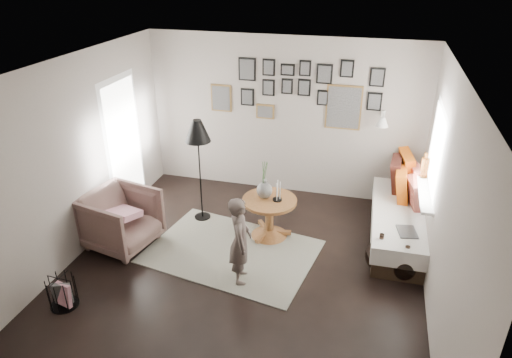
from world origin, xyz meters
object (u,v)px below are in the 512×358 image
(daybed, at_px, (404,217))
(floor_lamp, at_px, (198,135))
(pedestal_table, at_px, (269,219))
(demijohn_small, at_px, (404,266))
(demijohn_large, at_px, (379,256))
(vase, at_px, (265,187))
(magazine_basket, at_px, (62,292))
(armchair, at_px, (121,220))
(child, at_px, (240,241))

(daybed, relative_size, floor_lamp, 1.34)
(pedestal_table, xyz_separation_m, floor_lamp, (-1.12, 0.22, 1.09))
(demijohn_small, bearing_deg, pedestal_table, 164.69)
(demijohn_large, distance_m, demijohn_small, 0.34)
(daybed, xyz_separation_m, demijohn_large, (-0.32, -0.88, -0.11))
(vase, height_order, demijohn_small, vase)
(floor_lamp, height_order, magazine_basket, floor_lamp)
(daybed, height_order, armchair, daybed)
(armchair, bearing_deg, floor_lamp, -28.05)
(demijohn_small, bearing_deg, daybed, 89.88)
(daybed, xyz_separation_m, magazine_basket, (-3.83, -2.54, -0.13))
(pedestal_table, height_order, daybed, daybed)
(pedestal_table, distance_m, daybed, 1.93)
(armchair, distance_m, demijohn_small, 3.80)
(vase, relative_size, demijohn_large, 1.03)
(floor_lamp, bearing_deg, demijohn_large, -12.94)
(daybed, height_order, magazine_basket, daybed)
(demijohn_large, xyz_separation_m, demijohn_small, (0.31, -0.12, -0.02))
(magazine_basket, distance_m, demijohn_large, 3.88)
(vase, xyz_separation_m, child, (-0.03, -1.08, -0.19))
(armchair, xyz_separation_m, child, (1.81, -0.32, 0.18))
(floor_lamp, distance_m, child, 1.81)
(magazine_basket, relative_size, demijohn_large, 0.72)
(vase, xyz_separation_m, floor_lamp, (-1.04, 0.20, 0.60))
(daybed, bearing_deg, vase, -167.22)
(floor_lamp, height_order, child, floor_lamp)
(pedestal_table, relative_size, child, 0.66)
(floor_lamp, distance_m, magazine_basket, 2.69)
(pedestal_table, distance_m, demijohn_large, 1.60)
(demijohn_large, xyz_separation_m, child, (-1.66, -0.67, 0.37))
(daybed, bearing_deg, demijohn_large, -110.68)
(armchair, relative_size, floor_lamp, 0.56)
(daybed, xyz_separation_m, armchair, (-3.79, -1.23, 0.08))
(daybed, xyz_separation_m, demijohn_small, (-0.00, -1.00, -0.14))
(child, bearing_deg, pedestal_table, -22.39)
(demijohn_small, height_order, child, child)
(vase, bearing_deg, floor_lamp, 168.95)
(pedestal_table, bearing_deg, floor_lamp, 168.73)
(vase, xyz_separation_m, magazine_basket, (-1.88, -2.06, -0.58))
(armchair, xyz_separation_m, demijohn_small, (3.78, 0.23, -0.22))
(demijohn_large, bearing_deg, pedestal_table, 165.86)
(armchair, bearing_deg, demijohn_small, -74.64)
(armchair, height_order, floor_lamp, floor_lamp)
(demijohn_small, bearing_deg, vase, 164.74)
(vase, relative_size, floor_lamp, 0.34)
(daybed, relative_size, demijohn_large, 4.02)
(child, bearing_deg, vase, -18.04)
(armchair, bearing_deg, vase, -55.74)
(pedestal_table, bearing_deg, demijohn_small, -15.31)
(armchair, relative_size, child, 0.77)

